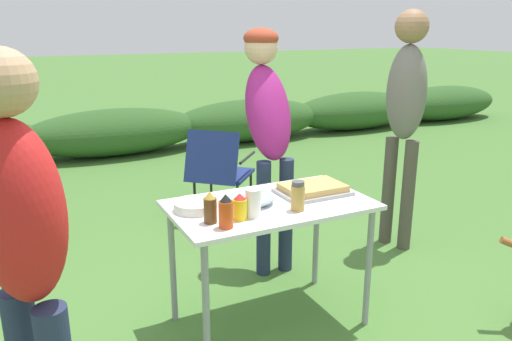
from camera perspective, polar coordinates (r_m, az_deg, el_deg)
ground_plane at (r=3.08m, az=1.52°, el=-16.81°), size 60.00×60.00×0.00m
shrub_hedge at (r=6.97m, az=-15.85°, el=4.25°), size 14.40×0.90×0.62m
folding_table at (r=2.77m, az=1.62°, el=-5.22°), size 1.10×0.64×0.74m
food_tray at (r=2.91m, az=6.50°, el=-2.14°), size 0.39×0.28×0.06m
plate_stack at (r=2.65m, az=-6.91°, el=-4.02°), size 0.23×0.23×0.05m
mixing_bowl at (r=2.73m, az=-0.60°, el=-3.16°), size 0.26×0.26×0.06m
paper_cup_stack at (r=2.53m, az=-0.33°, el=-3.71°), size 0.08×0.08×0.15m
mustard_bottle at (r=2.50m, az=-1.87°, el=-4.21°), size 0.07×0.07×0.14m
spice_jar at (r=2.62m, az=4.80°, el=-2.94°), size 0.07×0.07×0.16m
hot_sauce_bottle at (r=2.39m, az=-3.47°, el=-4.73°), size 0.07×0.07×0.17m
beer_bottle at (r=2.46m, az=-5.26°, el=-4.27°), size 0.07×0.07×0.16m
standing_person_in_navy_coat at (r=3.38m, az=1.36°, el=6.08°), size 0.33×0.48×1.67m
standing_person_in_dark_puffer at (r=3.86m, az=16.70°, el=7.25°), size 0.30×0.36×1.79m
standing_person_in_red_jacket at (r=1.83m, az=-25.00°, el=-7.81°), size 0.40×0.44×1.62m
camp_chair_green_behind_table at (r=4.40m, az=-4.27°, el=0.19°), size 0.74×0.75×0.83m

